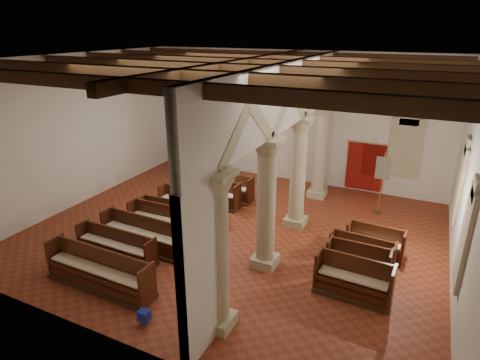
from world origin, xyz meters
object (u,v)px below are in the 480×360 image
(nave_pew_0, at_px, (100,276))
(aisle_pew_0, at_px, (353,284))
(lectern, at_px, (227,172))
(pipe_organ, at_px, (203,143))
(processional_banner, at_px, (380,194))

(nave_pew_0, xyz_separation_m, aisle_pew_0, (6.50, 2.69, 0.01))
(lectern, distance_m, aisle_pew_0, 9.22)
(lectern, bearing_deg, pipe_organ, 155.48)
(lectern, height_order, aisle_pew_0, lectern)
(processional_banner, distance_m, nave_pew_0, 10.62)
(aisle_pew_0, bearing_deg, nave_pew_0, -155.02)
(lectern, bearing_deg, processional_banner, 6.43)
(pipe_organ, xyz_separation_m, lectern, (2.07, -1.35, -0.81))
(nave_pew_0, bearing_deg, aisle_pew_0, 23.44)
(lectern, bearing_deg, aisle_pew_0, -32.31)
(pipe_organ, height_order, aisle_pew_0, pipe_organ)
(lectern, height_order, processional_banner, processional_banner)
(pipe_organ, bearing_deg, processional_banner, -10.18)
(lectern, relative_size, nave_pew_0, 0.39)
(nave_pew_0, bearing_deg, lectern, 94.01)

